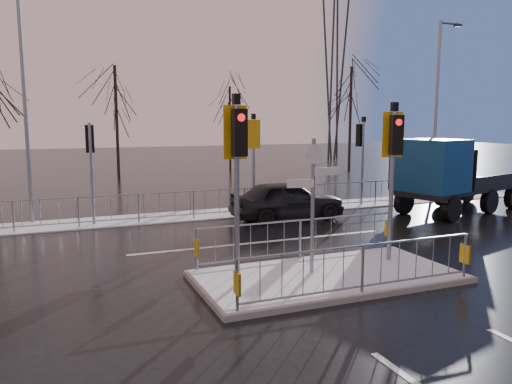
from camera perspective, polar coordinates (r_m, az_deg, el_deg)
name	(u,v)px	position (r m, az deg, el deg)	size (l,w,h in m)	color
ground	(327,279)	(11.74, 8.14, -9.83)	(120.00, 120.00, 0.00)	black
snow_verge	(215,214)	(19.42, -4.73, -2.51)	(30.00, 2.00, 0.04)	white
lane_markings	(335,283)	(11.47, 8.99, -10.27)	(8.00, 11.38, 0.01)	silver
traffic_island	(327,263)	(11.63, 8.11, -7.99)	(6.00, 3.04, 4.15)	slate
far_kerb_fixtures	(226,190)	(18.87, -3.45, 0.27)	(18.00, 0.65, 3.83)	gray
car_far_lane	(287,200)	(18.35, 3.60, -0.91)	(1.70, 4.21, 1.44)	black
flatbed_truck	(443,175)	(20.39, 20.62, 1.87)	(6.70, 3.93, 2.93)	black
tree_far_a	(116,100)	(31.86, -15.72, 10.06)	(3.75, 3.75, 7.08)	black
tree_far_b	(230,112)	(35.59, -3.00, 9.09)	(3.25, 3.25, 6.14)	black
tree_far_c	(351,99)	(36.43, 10.78, 10.45)	(4.00, 4.00, 7.55)	black
street_lamp_right	(438,103)	(24.35, 20.05, 9.52)	(1.25, 0.18, 8.00)	gray
street_lamp_left	(27,95)	(19.15, -24.75, 10.07)	(1.25, 0.18, 8.20)	gray
pylon_wires	(324,35)	(46.19, 7.80, 17.36)	(70.00, 2.38, 19.97)	#2D3033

